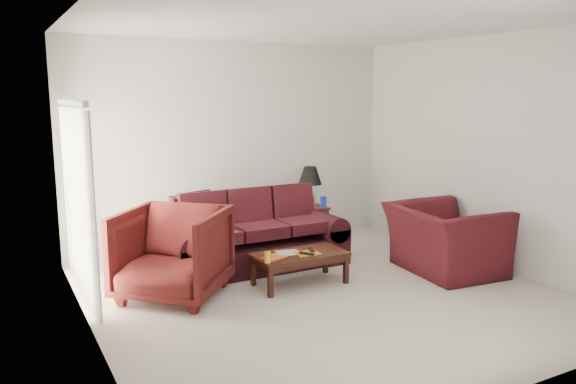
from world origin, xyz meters
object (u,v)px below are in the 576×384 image
object	(u,v)px
sofa	(256,232)
armchair_left	(172,253)
floor_lamp	(80,220)
end_table	(309,223)
armchair_right	(445,239)
coffee_table	(300,269)

from	to	relation	value
sofa	armchair_left	bearing A→B (deg)	-154.03
sofa	floor_lamp	distance (m)	2.21
end_table	armchair_left	size ratio (longest dim) A/B	0.48
sofa	floor_lamp	world-z (taller)	floor_lamp
sofa	end_table	xyz separation A→B (m)	(1.32, 0.87, -0.21)
floor_lamp	armchair_right	xyz separation A→B (m)	(4.10, -2.06, -0.28)
floor_lamp	armchair_right	distance (m)	4.60
end_table	armchair_left	xyz separation A→B (m)	(-2.61, -1.43, 0.24)
end_table	floor_lamp	bearing A→B (deg)	-177.91
armchair_right	floor_lamp	bearing A→B (deg)	68.92
armchair_left	armchair_right	world-z (taller)	armchair_left
armchair_left	armchair_right	size ratio (longest dim) A/B	0.85
end_table	floor_lamp	size ratio (longest dim) A/B	0.37
end_table	coffee_table	distance (m)	2.08
armchair_left	coffee_table	xyz separation A→B (m)	(1.46, -0.31, -0.31)
sofa	coffee_table	size ratio (longest dim) A/B	2.12
floor_lamp	coffee_table	distance (m)	2.80
armchair_left	end_table	bearing A→B (deg)	70.70
armchair_right	coffee_table	xyz separation A→B (m)	(-1.87, 0.45, -0.23)
end_table	floor_lamp	xyz separation A→B (m)	(-3.38, -0.12, 0.44)
armchair_left	coffee_table	size ratio (longest dim) A/B	1.01
armchair_right	sofa	bearing A→B (deg)	62.80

